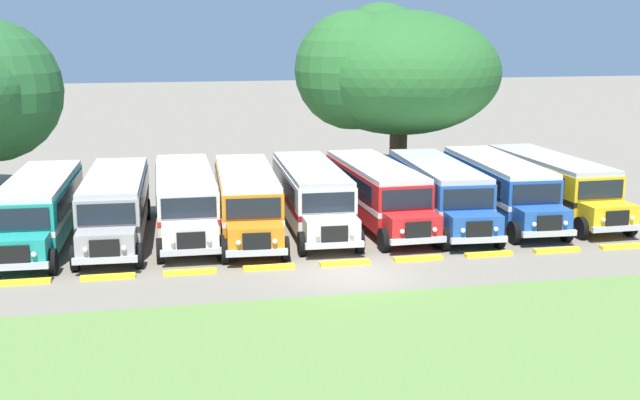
{
  "coord_description": "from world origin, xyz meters",
  "views": [
    {
      "loc": [
        -7.31,
        -28.87,
        9.24
      ],
      "look_at": [
        0.0,
        6.12,
        1.6
      ],
      "focal_mm": 46.09,
      "sensor_mm": 36.0,
      "label": 1
    }
  ],
  "objects_px": {
    "parked_bus_slot_1": "(115,203)",
    "parked_bus_slot_4": "(312,193)",
    "parked_bus_slot_0": "(40,207)",
    "parked_bus_slot_2": "(185,198)",
    "parked_bus_slot_7": "(499,185)",
    "parked_bus_slot_6": "(439,190)",
    "parked_bus_slot_5": "(377,190)",
    "parked_bus_slot_3": "(247,198)",
    "broad_shade_tree": "(395,69)",
    "parked_bus_slot_8": "(552,182)"
  },
  "relations": [
    {
      "from": "parked_bus_slot_1",
      "to": "parked_bus_slot_4",
      "type": "bearing_deg",
      "value": 94.48
    },
    {
      "from": "parked_bus_slot_0",
      "to": "parked_bus_slot_2",
      "type": "xyz_separation_m",
      "value": [
        6.23,
        0.69,
        0.0
      ]
    },
    {
      "from": "parked_bus_slot_4",
      "to": "parked_bus_slot_7",
      "type": "bearing_deg",
      "value": 91.67
    },
    {
      "from": "parked_bus_slot_6",
      "to": "parked_bus_slot_0",
      "type": "bearing_deg",
      "value": -86.73
    },
    {
      "from": "parked_bus_slot_0",
      "to": "parked_bus_slot_5",
      "type": "distance_m",
      "value": 15.17
    },
    {
      "from": "parked_bus_slot_0",
      "to": "parked_bus_slot_6",
      "type": "bearing_deg",
      "value": 92.87
    },
    {
      "from": "parked_bus_slot_3",
      "to": "broad_shade_tree",
      "type": "height_order",
      "value": "broad_shade_tree"
    },
    {
      "from": "parked_bus_slot_0",
      "to": "parked_bus_slot_3",
      "type": "bearing_deg",
      "value": 92.8
    },
    {
      "from": "parked_bus_slot_8",
      "to": "parked_bus_slot_5",
      "type": "bearing_deg",
      "value": -90.25
    },
    {
      "from": "parked_bus_slot_4",
      "to": "parked_bus_slot_6",
      "type": "bearing_deg",
      "value": 87.91
    },
    {
      "from": "parked_bus_slot_1",
      "to": "parked_bus_slot_2",
      "type": "bearing_deg",
      "value": 101.47
    },
    {
      "from": "parked_bus_slot_6",
      "to": "parked_bus_slot_8",
      "type": "bearing_deg",
      "value": 98.55
    },
    {
      "from": "parked_bus_slot_4",
      "to": "parked_bus_slot_5",
      "type": "xyz_separation_m",
      "value": [
        3.13,
        -0.03,
        0.0
      ]
    },
    {
      "from": "parked_bus_slot_2",
      "to": "parked_bus_slot_4",
      "type": "height_order",
      "value": "same"
    },
    {
      "from": "broad_shade_tree",
      "to": "parked_bus_slot_3",
      "type": "bearing_deg",
      "value": -134.23
    },
    {
      "from": "parked_bus_slot_5",
      "to": "parked_bus_slot_2",
      "type": "bearing_deg",
      "value": -92.8
    },
    {
      "from": "parked_bus_slot_4",
      "to": "broad_shade_tree",
      "type": "relative_size",
      "value": 0.83
    },
    {
      "from": "parked_bus_slot_2",
      "to": "broad_shade_tree",
      "type": "bearing_deg",
      "value": 127.79
    },
    {
      "from": "parked_bus_slot_2",
      "to": "parked_bus_slot_3",
      "type": "xyz_separation_m",
      "value": [
        2.71,
        -0.65,
        0.0
      ]
    },
    {
      "from": "parked_bus_slot_1",
      "to": "parked_bus_slot_5",
      "type": "relative_size",
      "value": 1.0
    },
    {
      "from": "parked_bus_slot_5",
      "to": "parked_bus_slot_7",
      "type": "bearing_deg",
      "value": 88.14
    },
    {
      "from": "parked_bus_slot_3",
      "to": "parked_bus_slot_8",
      "type": "distance_m",
      "value": 15.32
    },
    {
      "from": "parked_bus_slot_4",
      "to": "broad_shade_tree",
      "type": "bearing_deg",
      "value": 146.82
    },
    {
      "from": "parked_bus_slot_2",
      "to": "parked_bus_slot_8",
      "type": "bearing_deg",
      "value": 90.7
    },
    {
      "from": "parked_bus_slot_6",
      "to": "parked_bus_slot_7",
      "type": "distance_m",
      "value": 3.26
    },
    {
      "from": "parked_bus_slot_0",
      "to": "parked_bus_slot_3",
      "type": "height_order",
      "value": "same"
    },
    {
      "from": "parked_bus_slot_2",
      "to": "parked_bus_slot_5",
      "type": "xyz_separation_m",
      "value": [
        8.93,
        -0.19,
        0.0
      ]
    },
    {
      "from": "parked_bus_slot_1",
      "to": "parked_bus_slot_2",
      "type": "height_order",
      "value": "same"
    },
    {
      "from": "parked_bus_slot_0",
      "to": "parked_bus_slot_5",
      "type": "height_order",
      "value": "same"
    },
    {
      "from": "parked_bus_slot_3",
      "to": "parked_bus_slot_4",
      "type": "distance_m",
      "value": 3.13
    },
    {
      "from": "parked_bus_slot_0",
      "to": "parked_bus_slot_6",
      "type": "xyz_separation_m",
      "value": [
        18.1,
        0.09,
        0.0
      ]
    },
    {
      "from": "parked_bus_slot_5",
      "to": "parked_bus_slot_7",
      "type": "distance_m",
      "value": 6.18
    },
    {
      "from": "parked_bus_slot_1",
      "to": "parked_bus_slot_8",
      "type": "bearing_deg",
      "value": 93.68
    },
    {
      "from": "parked_bus_slot_0",
      "to": "parked_bus_slot_3",
      "type": "xyz_separation_m",
      "value": [
        8.94,
        0.04,
        0.0
      ]
    },
    {
      "from": "parked_bus_slot_3",
      "to": "parked_bus_slot_6",
      "type": "height_order",
      "value": "same"
    },
    {
      "from": "parked_bus_slot_3",
      "to": "parked_bus_slot_7",
      "type": "bearing_deg",
      "value": 95.07
    },
    {
      "from": "parked_bus_slot_2",
      "to": "parked_bus_slot_3",
      "type": "height_order",
      "value": "same"
    },
    {
      "from": "parked_bus_slot_7",
      "to": "broad_shade_tree",
      "type": "distance_m",
      "value": 11.33
    },
    {
      "from": "parked_bus_slot_0",
      "to": "broad_shade_tree",
      "type": "bearing_deg",
      "value": 121.11
    },
    {
      "from": "parked_bus_slot_4",
      "to": "parked_bus_slot_7",
      "type": "xyz_separation_m",
      "value": [
        9.3,
        -0.06,
        0.0
      ]
    },
    {
      "from": "parked_bus_slot_2",
      "to": "broad_shade_tree",
      "type": "xyz_separation_m",
      "value": [
        12.68,
        9.59,
        5.12
      ]
    },
    {
      "from": "parked_bus_slot_1",
      "to": "parked_bus_slot_0",
      "type": "bearing_deg",
      "value": -84.12
    },
    {
      "from": "parked_bus_slot_4",
      "to": "parked_bus_slot_5",
      "type": "bearing_deg",
      "value": 91.51
    },
    {
      "from": "parked_bus_slot_6",
      "to": "parked_bus_slot_8",
      "type": "distance_m",
      "value": 6.18
    },
    {
      "from": "parked_bus_slot_3",
      "to": "parked_bus_slot_8",
      "type": "xyz_separation_m",
      "value": [
        15.31,
        0.66,
        0.0
      ]
    },
    {
      "from": "parked_bus_slot_0",
      "to": "parked_bus_slot_2",
      "type": "relative_size",
      "value": 1.0
    },
    {
      "from": "parked_bus_slot_2",
      "to": "parked_bus_slot_6",
      "type": "xyz_separation_m",
      "value": [
        11.87,
        -0.6,
        0.0
      ]
    },
    {
      "from": "parked_bus_slot_0",
      "to": "parked_bus_slot_1",
      "type": "bearing_deg",
      "value": 96.12
    },
    {
      "from": "parked_bus_slot_1",
      "to": "parked_bus_slot_3",
      "type": "xyz_separation_m",
      "value": [
        5.78,
        -0.16,
        0.0
      ]
    },
    {
      "from": "parked_bus_slot_6",
      "to": "parked_bus_slot_3",
      "type": "bearing_deg",
      "value": -86.67
    }
  ]
}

